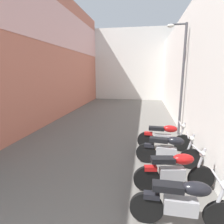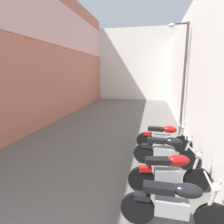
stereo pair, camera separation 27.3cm
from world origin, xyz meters
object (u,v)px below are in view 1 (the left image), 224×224
motorcycle_fifth (169,149)px  motorcycle_sixth (165,136)px  motorcycle_third (184,202)px  street_lamp (181,72)px  motorcycle_fourth (175,170)px

motorcycle_fifth → motorcycle_sixth: (0.00, 1.16, 0.00)m
motorcycle_third → street_lamp: 5.76m
motorcycle_third → motorcycle_fifth: size_ratio=1.00×
motorcycle_third → motorcycle_fourth: (-0.00, 1.08, 0.00)m
motorcycle_third → street_lamp: bearing=82.5°
motorcycle_third → motorcycle_fourth: same height
motorcycle_fourth → street_lamp: (0.70, 4.21, 2.18)m
motorcycle_sixth → street_lamp: size_ratio=0.40×
motorcycle_third → motorcycle_sixth: same height
motorcycle_fifth → motorcycle_sixth: size_ratio=1.00×
motorcycle_fifth → street_lamp: street_lamp is taller
motorcycle_fifth → street_lamp: bearing=76.9°
motorcycle_fifth → street_lamp: size_ratio=0.40×
motorcycle_fifth → motorcycle_sixth: bearing=90.0°
motorcycle_fourth → motorcycle_fifth: 1.20m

